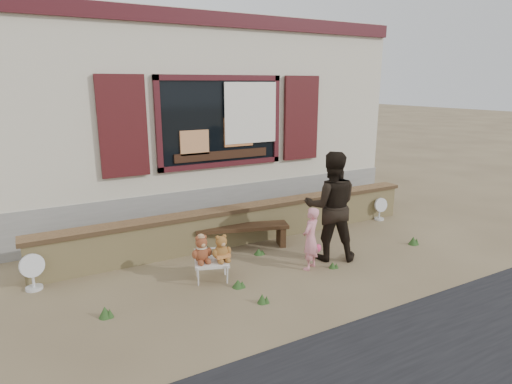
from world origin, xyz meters
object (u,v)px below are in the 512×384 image
child (311,239)px  teddy_bear_left (201,248)px  folding_chair (212,263)px  teddy_bear_right (221,247)px  bench (242,232)px  adult (331,206)px

child → teddy_bear_left: bearing=-42.6°
folding_chair → teddy_bear_right: 0.26m
child → bench: bearing=-95.5°
bench → teddy_bear_left: bearing=-124.9°
teddy_bear_right → adult: bearing=15.3°
adult → teddy_bear_left: bearing=23.4°
child → adult: (0.52, 0.19, 0.39)m
teddy_bear_left → child: size_ratio=0.41×
child → adult: size_ratio=0.56×
folding_chair → adult: size_ratio=0.34×
bench → folding_chair: 1.29m
folding_chair → bench: bearing=62.4°
teddy_bear_right → adult: (1.85, -0.12, 0.38)m
folding_chair → adult: 2.08m
bench → folding_chair: bench is taller
folding_chair → teddy_bear_right: bearing=-0.0°
bench → adult: adult is taller
child → teddy_bear_right: bearing=-41.6°
adult → folding_chair: bearing=24.4°
teddy_bear_left → teddy_bear_right: size_ratio=1.02×
folding_chair → adult: bearing=14.2°
bench → child: child is taller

